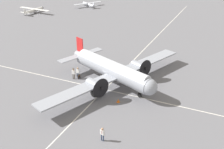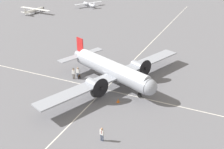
# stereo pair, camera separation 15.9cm
# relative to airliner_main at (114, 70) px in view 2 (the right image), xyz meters

# --- Properties ---
(ground_plane) EXTENTS (300.00, 300.00, 0.00)m
(ground_plane) POSITION_rel_airliner_main_xyz_m (-0.15, -0.37, -2.45)
(ground_plane) COLOR slate
(apron_line_eastwest) EXTENTS (120.00, 0.16, 0.01)m
(apron_line_eastwest) POSITION_rel_airliner_main_xyz_m (-0.15, -0.59, -2.44)
(apron_line_eastwest) COLOR silver
(apron_line_eastwest) RESTS_ON ground_plane
(apron_line_northsouth) EXTENTS (0.16, 120.00, 0.01)m
(apron_line_northsouth) POSITION_rel_airliner_main_xyz_m (2.03, -0.37, -2.44)
(apron_line_northsouth) COLOR silver
(apron_line_northsouth) RESTS_ON ground_plane
(airliner_main) EXTENTS (26.31, 17.49, 5.57)m
(airliner_main) POSITION_rel_airliner_main_xyz_m (0.00, 0.00, 0.00)
(airliner_main) COLOR #9399A3
(airliner_main) RESTS_ON ground_plane
(crew_foreground) EXTENTS (0.28, 0.60, 1.76)m
(crew_foreground) POSITION_rel_airliner_main_xyz_m (12.80, 4.37, -1.37)
(crew_foreground) COLOR navy
(crew_foreground) RESTS_ON ground_plane
(passenger_boarding) EXTENTS (0.33, 0.62, 1.85)m
(passenger_boarding) POSITION_rel_airliner_main_xyz_m (0.94, -6.68, -1.29)
(passenger_boarding) COLOR #473D2D
(passenger_boarding) RESTS_ON ground_plane
(ramp_agent) EXTENTS (0.30, 0.64, 1.88)m
(ramp_agent) POSITION_rel_airliner_main_xyz_m (0.35, -6.21, -1.30)
(ramp_agent) COLOR navy
(ramp_agent) RESTS_ON ground_plane
(suitcase_near_door) EXTENTS (0.52, 0.18, 0.63)m
(suitcase_near_door) POSITION_rel_airliner_main_xyz_m (0.39, -6.04, -2.15)
(suitcase_near_door) COLOR #47331E
(suitcase_near_door) RESTS_ON ground_plane
(suitcase_upright_spare) EXTENTS (0.36, 0.12, 0.47)m
(suitcase_upright_spare) POSITION_rel_airliner_main_xyz_m (0.59, -5.86, -2.23)
(suitcase_upright_spare) COLOR #232328
(suitcase_upright_spare) RESTS_ON ground_plane
(light_aircraft_distant) EXTENTS (8.23, 11.07, 2.10)m
(light_aircraft_distant) POSITION_rel_airliner_main_xyz_m (-31.76, -40.70, -1.59)
(light_aircraft_distant) COLOR white
(light_aircraft_distant) RESTS_ON ground_plane
(light_aircraft_taxiing) EXTENTS (8.97, 7.12, 1.92)m
(light_aircraft_taxiing) POSITION_rel_airliner_main_xyz_m (-46.19, -30.11, -1.64)
(light_aircraft_taxiing) COLOR #B7BCC6
(light_aircraft_taxiing) RESTS_ON ground_plane
(traffic_cone) EXTENTS (0.41, 0.41, 0.54)m
(traffic_cone) POSITION_rel_airliner_main_xyz_m (4.50, 2.71, -2.20)
(traffic_cone) COLOR orange
(traffic_cone) RESTS_ON ground_plane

